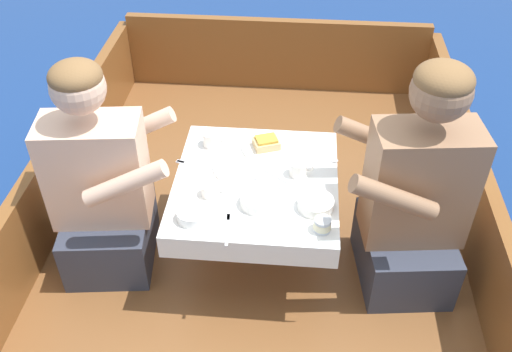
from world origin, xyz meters
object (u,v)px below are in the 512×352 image
(tin_can, at_px, (322,225))
(coffee_cup_port, at_px, (212,139))
(sandwich, at_px, (266,143))
(person_starboard, at_px, (414,200))
(coffee_cup_center, at_px, (211,190))
(coffee_cup_starboard, at_px, (298,168))
(person_port, at_px, (102,188))

(tin_can, bearing_deg, coffee_cup_port, 134.41)
(sandwich, relative_size, coffee_cup_port, 1.26)
(person_starboard, bearing_deg, tin_can, 21.53)
(coffee_cup_center, distance_m, tin_can, 0.47)
(sandwich, height_order, coffee_cup_starboard, coffee_cup_starboard)
(person_port, distance_m, coffee_cup_port, 0.52)
(coffee_cup_starboard, bearing_deg, coffee_cup_center, -155.13)
(coffee_cup_center, bearing_deg, person_starboard, 2.46)
(person_starboard, height_order, sandwich, person_starboard)
(coffee_cup_starboard, distance_m, coffee_cup_center, 0.38)
(sandwich, bearing_deg, person_starboard, -25.70)
(person_port, bearing_deg, sandwich, 16.91)
(person_port, bearing_deg, tin_can, -19.29)
(person_port, distance_m, coffee_cup_starboard, 0.82)
(person_starboard, distance_m, coffee_cup_center, 0.81)
(tin_can, bearing_deg, person_starboard, 28.47)
(person_starboard, bearing_deg, coffee_cup_port, -26.33)
(person_starboard, bearing_deg, sandwich, -32.64)
(person_starboard, relative_size, coffee_cup_port, 9.89)
(sandwich, xyz_separation_m, coffee_cup_port, (-0.24, 0.01, 0.00))
(person_port, xyz_separation_m, coffee_cup_starboard, (0.81, 0.13, 0.07))
(sandwich, distance_m, coffee_cup_starboard, 0.22)
(sandwich, bearing_deg, coffee_cup_port, 178.39)
(person_starboard, xyz_separation_m, coffee_cup_port, (-0.86, 0.30, 0.03))
(person_starboard, bearing_deg, coffee_cup_center, -4.48)
(sandwich, bearing_deg, person_port, -156.12)
(sandwich, height_order, tin_can, sandwich)
(coffee_cup_starboard, bearing_deg, sandwich, 130.81)
(coffee_cup_port, xyz_separation_m, coffee_cup_center, (0.05, -0.34, -0.01))
(person_port, height_order, coffee_cup_center, person_port)
(coffee_cup_center, bearing_deg, coffee_cup_starboard, 24.87)
(coffee_cup_center, height_order, tin_can, tin_can)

